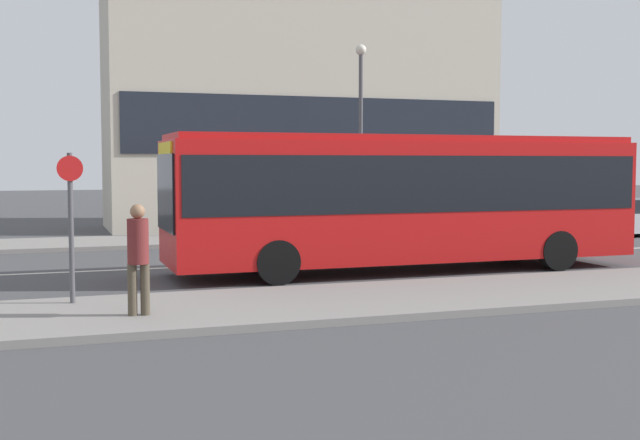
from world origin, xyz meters
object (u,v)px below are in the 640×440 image
(bus_stop_sign, at_px, (71,216))
(street_lamp, at_px, (361,118))
(city_bus, at_px, (404,193))
(parked_car_0, at_px, (639,218))
(pedestrian_near_stop, at_px, (138,252))

(bus_stop_sign, relative_size, street_lamp, 0.41)
(city_bus, xyz_separation_m, street_lamp, (1.98, 7.73, 2.22))
(bus_stop_sign, xyz_separation_m, street_lamp, (9.66, 10.60, 2.40))
(city_bus, relative_size, parked_car_0, 2.48)
(city_bus, bearing_deg, street_lamp, 80.50)
(pedestrian_near_stop, distance_m, bus_stop_sign, 1.88)
(city_bus, distance_m, parked_car_0, 13.30)
(parked_car_0, xyz_separation_m, pedestrian_near_stop, (-18.60, -10.22, 0.53))
(parked_car_0, bearing_deg, bus_stop_sign, -156.06)
(parked_car_0, bearing_deg, pedestrian_near_stop, -151.22)
(parked_car_0, height_order, street_lamp, street_lamp)
(city_bus, height_order, street_lamp, street_lamp)
(city_bus, bearing_deg, bus_stop_sign, -154.67)
(parked_car_0, distance_m, street_lamp, 10.67)
(pedestrian_near_stop, xyz_separation_m, bus_stop_sign, (-0.97, 1.53, 0.51))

